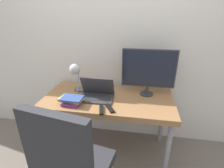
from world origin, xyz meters
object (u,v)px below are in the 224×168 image
object	(u,v)px
book_stack	(71,100)
desk_lamp	(76,74)
monitor	(149,70)
laptop	(97,94)
office_chair	(69,162)

from	to	relation	value
book_stack	desk_lamp	bearing A→B (deg)	94.34
monitor	desk_lamp	bearing A→B (deg)	-171.66
laptop	office_chair	size ratio (longest dim) A/B	0.33
desk_lamp	book_stack	world-z (taller)	desk_lamp
desk_lamp	office_chair	world-z (taller)	desk_lamp
book_stack	monitor	bearing A→B (deg)	25.06
monitor	book_stack	size ratio (longest dim) A/B	2.25
monitor	book_stack	distance (m)	0.88
laptop	monitor	xyz separation A→B (m)	(0.54, 0.19, 0.24)
office_chair	monitor	bearing A→B (deg)	58.25
laptop	desk_lamp	size ratio (longest dim) A/B	0.99
monitor	book_stack	xyz separation A→B (m)	(-0.76, -0.36, -0.25)
monitor	desk_lamp	size ratio (longest dim) A/B	1.59
laptop	book_stack	world-z (taller)	laptop
office_chair	desk_lamp	bearing A→B (deg)	104.27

